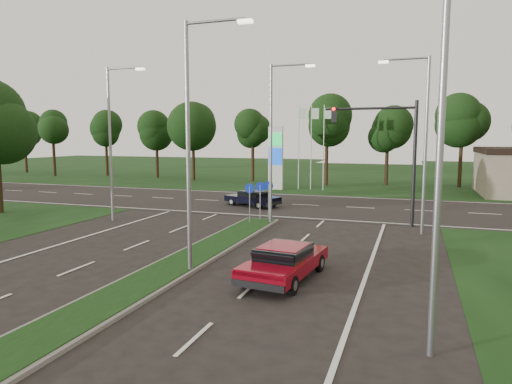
% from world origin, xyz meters
% --- Properties ---
extents(ground, '(160.00, 160.00, 0.00)m').
position_xyz_m(ground, '(0.00, 0.00, 0.00)').
color(ground, black).
rests_on(ground, ground).
extents(verge_far, '(160.00, 50.00, 0.02)m').
position_xyz_m(verge_far, '(0.00, 55.00, 0.00)').
color(verge_far, black).
rests_on(verge_far, ground).
extents(cross_road, '(160.00, 12.00, 0.02)m').
position_xyz_m(cross_road, '(0.00, 24.00, 0.00)').
color(cross_road, black).
rests_on(cross_road, ground).
extents(median_kerb, '(2.00, 26.00, 0.12)m').
position_xyz_m(median_kerb, '(0.00, 4.00, 0.06)').
color(median_kerb, slate).
rests_on(median_kerb, ground).
extents(streetlight_median_near, '(2.53, 0.22, 9.00)m').
position_xyz_m(streetlight_median_near, '(1.00, 6.00, 5.08)').
color(streetlight_median_near, gray).
rests_on(streetlight_median_near, ground).
extents(streetlight_median_far, '(2.53, 0.22, 9.00)m').
position_xyz_m(streetlight_median_far, '(1.00, 16.00, 5.08)').
color(streetlight_median_far, gray).
rests_on(streetlight_median_far, ground).
extents(streetlight_left_far, '(2.53, 0.22, 9.00)m').
position_xyz_m(streetlight_left_far, '(-8.30, 14.00, 5.08)').
color(streetlight_left_far, gray).
rests_on(streetlight_left_far, ground).
extents(streetlight_right_far, '(2.53, 0.22, 9.00)m').
position_xyz_m(streetlight_right_far, '(8.80, 16.00, 5.08)').
color(streetlight_right_far, gray).
rests_on(streetlight_right_far, ground).
extents(streetlight_right_near, '(2.53, 0.22, 9.00)m').
position_xyz_m(streetlight_right_near, '(8.80, 2.00, 5.08)').
color(streetlight_right_near, gray).
rests_on(streetlight_right_near, ground).
extents(traffic_signal, '(5.10, 0.42, 7.00)m').
position_xyz_m(traffic_signal, '(7.19, 18.00, 4.65)').
color(traffic_signal, black).
rests_on(traffic_signal, ground).
extents(median_signs, '(1.16, 1.76, 2.38)m').
position_xyz_m(median_signs, '(0.00, 16.40, 1.71)').
color(median_signs, gray).
rests_on(median_signs, ground).
extents(gas_pylon, '(5.80, 1.26, 8.00)m').
position_xyz_m(gas_pylon, '(-3.79, 33.05, 3.20)').
color(gas_pylon, silver).
rests_on(gas_pylon, ground).
extents(treeline_far, '(6.00, 6.00, 9.90)m').
position_xyz_m(treeline_far, '(0.10, 39.93, 6.83)').
color(treeline_far, black).
rests_on(treeline_far, ground).
extents(red_sedan, '(2.30, 4.65, 1.23)m').
position_xyz_m(red_sedan, '(4.30, 6.39, 0.66)').
color(red_sedan, maroon).
rests_on(red_sedan, ground).
extents(navy_sedan, '(4.45, 3.15, 1.13)m').
position_xyz_m(navy_sedan, '(-2.50, 22.18, 0.61)').
color(navy_sedan, black).
rests_on(navy_sedan, ground).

